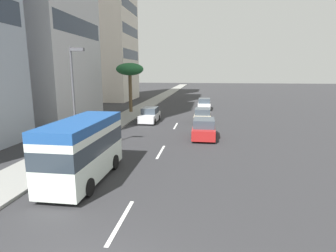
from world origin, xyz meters
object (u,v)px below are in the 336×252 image
car_third (204,104)px  palm_tree (130,70)px  street_lamp (75,89)px  car_lead (203,116)px  minibus_second (83,148)px  pedestrian_near_lamp (65,135)px  car_fourth (150,115)px  car_fifth (204,129)px

car_third → palm_tree: size_ratio=0.68×
car_third → street_lamp: bearing=161.1°
car_lead → palm_tree: (5.97, 9.88, 4.98)m
minibus_second → pedestrian_near_lamp: (5.38, 3.97, -0.74)m
car_lead → street_lamp: (-13.30, 8.18, 3.67)m
car_fourth → palm_tree: 9.19m
car_third → street_lamp: 25.81m
car_lead → street_lamp: bearing=148.4°
car_fourth → street_lamp: street_lamp is taller
pedestrian_near_lamp → street_lamp: 3.98m
car_fourth → car_fifth: car_fifth is taller
minibus_second → car_fourth: (16.83, 0.02, -0.97)m
car_third → car_fourth: bearing=152.7°
minibus_second → car_fourth: 16.86m
car_lead → palm_tree: palm_tree is taller
palm_tree → pedestrian_near_lamp: bearing=-179.8°
street_lamp → car_fifth: bearing=-54.8°
car_lead → pedestrian_near_lamp: pedestrian_near_lamp is taller
car_fourth → street_lamp: bearing=-10.4°
car_fourth → car_fifth: (-6.75, -6.07, 0.03)m
minibus_second → palm_tree: size_ratio=0.94×
car_third → street_lamp: size_ratio=0.64×
palm_tree → car_fifth: bearing=-142.9°
pedestrian_near_lamp → palm_tree: (18.06, 0.07, 4.73)m
car_third → car_fifth: 18.26m
minibus_second → car_fifth: (10.08, -6.05, -0.95)m
car_fifth → street_lamp: size_ratio=0.61×
car_lead → car_fifth: size_ratio=0.99×
car_fifth → palm_tree: palm_tree is taller
car_fourth → minibus_second: bearing=0.1°
car_fifth → street_lamp: (-5.92, 8.40, 3.63)m
palm_tree → street_lamp: (-19.28, -1.70, -1.31)m
minibus_second → car_lead: bearing=161.5°
car_fifth → car_fourth: bearing=42.0°
street_lamp → car_lead: bearing=-31.6°
car_third → car_fourth: 12.95m
car_lead → car_fourth: 5.89m
car_fourth → pedestrian_near_lamp: pedestrian_near_lamp is taller
minibus_second → car_fourth: minibus_second is taller
car_fourth → pedestrian_near_lamp: (-11.45, 3.95, 0.23)m
car_third → pedestrian_near_lamp: size_ratio=2.86×
car_lead → street_lamp: street_lamp is taller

